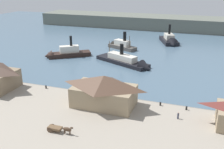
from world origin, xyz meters
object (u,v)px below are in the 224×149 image
at_px(ferry_shed_central_terminal, 104,90).
at_px(mooring_post_west, 186,108).
at_px(mooring_post_center_east, 160,104).
at_px(pedestrian_standing_center, 178,116).
at_px(ferry_departing_north, 65,53).
at_px(horse_cart, 59,128).
at_px(mooring_post_center_west, 46,87).
at_px(ferry_outer_harbor, 129,62).
at_px(ferry_moored_west, 170,41).
at_px(ferry_approaching_east, 120,45).

distance_m(ferry_shed_central_terminal, mooring_post_west, 20.80).
xyz_separation_m(mooring_post_west, mooring_post_center_east, (-6.45, 0.25, 0.00)).
height_order(pedestrian_standing_center, mooring_post_center_east, pedestrian_standing_center).
height_order(mooring_post_center_east, ferry_departing_north, ferry_departing_north).
bearing_deg(mooring_post_west, mooring_post_center_east, 177.77).
xyz_separation_m(horse_cart, mooring_post_center_west, (-15.54, 19.29, -0.47)).
relative_size(mooring_post_west, ferry_outer_harbor, 0.04).
relative_size(ferry_shed_central_terminal, ferry_outer_harbor, 0.61).
bearing_deg(ferry_departing_north, ferry_outer_harbor, -4.26).
distance_m(horse_cart, mooring_post_center_east, 26.42).
bearing_deg(ferry_departing_north, ferry_shed_central_terminal, -50.07).
distance_m(ferry_shed_central_terminal, ferry_moored_west, 78.38).
bearing_deg(mooring_post_center_west, ferry_outer_harbor, 63.97).
xyz_separation_m(mooring_post_west, ferry_moored_west, (-13.66, 73.83, -0.17)).
distance_m(pedestrian_standing_center, ferry_moored_west, 79.86).
height_order(ferry_approaching_east, ferry_moored_west, ferry_moored_west).
distance_m(mooring_post_center_west, ferry_departing_north, 37.09).
bearing_deg(ferry_shed_central_terminal, ferry_moored_west, 85.32).
height_order(mooring_post_west, ferry_moored_west, ferry_moored_west).
xyz_separation_m(ferry_shed_central_terminal, ferry_departing_north, (-32.79, 39.17, -3.74)).
bearing_deg(pedestrian_standing_center, mooring_post_center_west, 172.14).
bearing_deg(horse_cart, mooring_post_center_east, 47.11).
distance_m(mooring_post_center_east, ferry_departing_north, 57.95).
xyz_separation_m(ferry_shed_central_terminal, ferry_outer_harbor, (-3.98, 37.03, -4.02)).
xyz_separation_m(ferry_shed_central_terminal, ferry_moored_west, (6.39, 78.03, -3.78)).
distance_m(ferry_approaching_east, ferry_outer_harbor, 25.91).
height_order(horse_cart, mooring_post_center_west, horse_cart).
bearing_deg(ferry_departing_north, mooring_post_center_west, -69.67).
bearing_deg(ferry_moored_west, ferry_approaching_east, -140.51).
bearing_deg(mooring_post_west, ferry_shed_central_terminal, -168.17).
height_order(pedestrian_standing_center, ferry_approaching_east, ferry_approaching_east).
bearing_deg(horse_cart, ferry_moored_west, 83.39).
distance_m(mooring_post_west, ferry_outer_harbor, 40.68).
xyz_separation_m(ferry_departing_north, ferry_moored_west, (39.18, 38.85, -0.04)).
bearing_deg(ferry_moored_west, ferry_shed_central_terminal, -94.68).
bearing_deg(horse_cart, ferry_departing_north, 117.73).
bearing_deg(ferry_shed_central_terminal, mooring_post_center_east, 18.11).
relative_size(ferry_shed_central_terminal, mooring_post_center_east, 17.41).
height_order(horse_cart, ferry_approaching_east, ferry_approaching_east).
distance_m(mooring_post_west, ferry_moored_west, 75.08).
distance_m(horse_cart, ferry_outer_harbor, 51.94).
bearing_deg(pedestrian_standing_center, ferry_outer_harbor, 120.67).
distance_m(mooring_post_center_east, ferry_outer_harbor, 37.02).
relative_size(pedestrian_standing_center, ferry_outer_harbor, 0.06).
relative_size(horse_cart, pedestrian_standing_center, 3.51).
bearing_deg(horse_cart, ferry_shed_central_terminal, 73.64).
height_order(mooring_post_west, mooring_post_center_east, same).
distance_m(mooring_post_west, ferry_approaching_east, 66.27).
bearing_deg(ferry_outer_harbor, mooring_post_center_east, -61.65).
bearing_deg(ferry_departing_north, mooring_post_west, -33.50).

